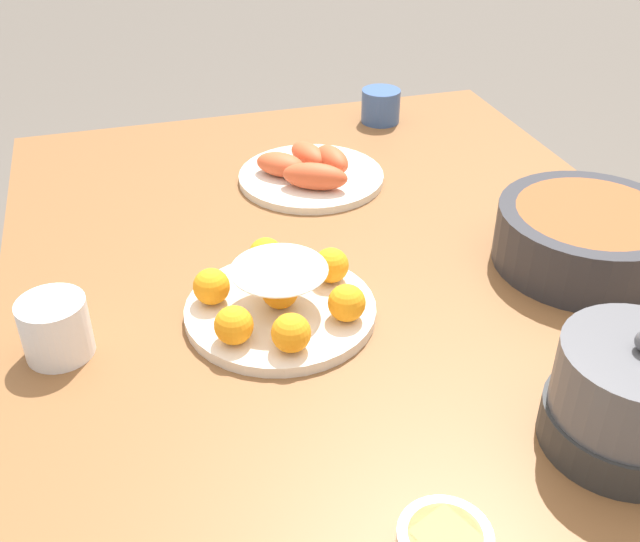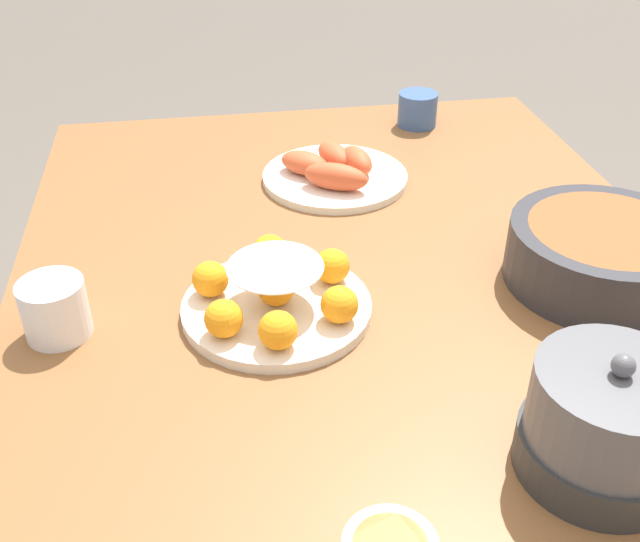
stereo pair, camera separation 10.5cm
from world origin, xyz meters
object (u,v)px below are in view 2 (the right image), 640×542
serving_bowl (603,253)px  warming_pot (606,424)px  dining_table (359,324)px  cup_near (55,309)px  cake_plate (276,295)px  cup_far (417,109)px  seafood_platter (334,172)px

serving_bowl → warming_pot: 0.37m
dining_table → cup_near: cup_near is taller
dining_table → serving_bowl: size_ratio=4.97×
cake_plate → cup_far: 0.72m
dining_table → cup_near: bearing=-81.3°
cake_plate → seafood_platter: (-0.39, 0.15, -0.01)m
serving_bowl → warming_pot: warming_pot is taller
dining_table → cup_far: bearing=156.5°
dining_table → cup_far: (-0.55, 0.24, 0.12)m
dining_table → serving_bowl: bearing=79.1°
dining_table → cup_near: 0.45m
dining_table → cup_far: size_ratio=16.56×
seafood_platter → warming_pot: (0.72, 0.16, 0.04)m
cup_near → cake_plate: bearing=89.4°
cake_plate → serving_bowl: 0.48m
cup_far → seafood_platter: bearing=-43.5°
serving_bowl → warming_pot: bearing=-26.9°
cake_plate → seafood_platter: size_ratio=0.99×
dining_table → cup_near: (0.06, -0.42, 0.13)m
cake_plate → serving_bowl: (-0.00, 0.47, 0.02)m
cake_plate → seafood_platter: 0.41m
dining_table → cake_plate: bearing=-63.0°
serving_bowl → seafood_platter: serving_bowl is taller
cup_far → warming_pot: warming_pot is taller
dining_table → seafood_platter: bearing=176.8°
cup_near → warming_pot: size_ratio=0.49×
cup_near → cup_far: bearing=132.9°
cake_plate → warming_pot: bearing=42.7°
cup_far → warming_pot: bearing=-4.1°
serving_bowl → dining_table: bearing=-100.9°
cake_plate → cup_far: (-0.62, 0.37, 0.01)m
warming_pot → serving_bowl: bearing=153.1°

